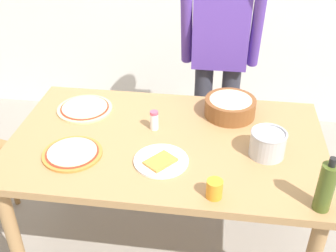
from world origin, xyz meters
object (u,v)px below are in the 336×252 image
dining_table (167,154)px  pizza_cooked_on_tray (72,153)px  salt_shaker (154,120)px  pizza_raw_on_board (85,108)px  plate_with_slice (161,161)px  olive_oil_bottle (326,187)px  popcorn_bowl (230,105)px  person_cook (220,51)px  steel_pot (268,143)px  cup_orange (214,189)px

dining_table → pizza_cooked_on_tray: (-0.43, -0.19, 0.10)m
salt_shaker → dining_table: bearing=-49.0°
pizza_raw_on_board → salt_shaker: size_ratio=2.94×
pizza_raw_on_board → plate_with_slice: size_ratio=1.20×
olive_oil_bottle → pizza_raw_on_board: bearing=152.2°
salt_shaker → pizza_cooked_on_tray: bearing=-141.8°
dining_table → popcorn_bowl: bearing=42.4°
person_cook → plate_with_slice: 0.99m
person_cook → pizza_cooked_on_tray: bearing=-125.1°
plate_with_slice → steel_pot: size_ratio=1.50×
pizza_cooked_on_tray → pizza_raw_on_board: bearing=99.5°
pizza_raw_on_board → salt_shaker: salt_shaker is taller
dining_table → cup_orange: size_ratio=18.82×
plate_with_slice → cup_orange: 0.33m
person_cook → plate_with_slice: (-0.23, -0.95, -0.17)m
plate_with_slice → popcorn_bowl: 0.57m
dining_table → pizza_raw_on_board: pizza_raw_on_board is taller
salt_shaker → plate_with_slice: bearing=-74.6°
plate_with_slice → olive_oil_bottle: (0.70, -0.21, 0.11)m
olive_oil_bottle → cup_orange: bearing=178.9°
pizza_cooked_on_tray → popcorn_bowl: 0.89m
pizza_cooked_on_tray → person_cook: bearing=54.9°
salt_shaker → pizza_raw_on_board: bearing=161.8°
plate_with_slice → salt_shaker: bearing=105.4°
steel_pot → cup_orange: steel_pot is taller
pizza_cooked_on_tray → olive_oil_bottle: bearing=-10.6°
steel_pot → salt_shaker: 0.59m
olive_oil_bottle → steel_pot: 0.40m
person_cook → popcorn_bowl: (0.08, -0.47, -0.12)m
olive_oil_bottle → steel_pot: olive_oil_bottle is taller
dining_table → steel_pot: steel_pot is taller
person_cook → olive_oil_bottle: size_ratio=6.33×
olive_oil_bottle → salt_shaker: bearing=147.6°
pizza_cooked_on_tray → salt_shaker: bearing=38.2°
popcorn_bowl → dining_table: bearing=-137.6°
dining_table → cup_orange: cup_orange is taller
person_cook → popcorn_bowl: 0.49m
olive_oil_bottle → pizza_cooked_on_tray: bearing=169.4°
person_cook → salt_shaker: person_cook is taller
olive_oil_bottle → salt_shaker: 0.92m
person_cook → pizza_cooked_on_tray: size_ratio=5.59×
steel_pot → person_cook: bearing=107.9°
pizza_cooked_on_tray → olive_oil_bottle: size_ratio=1.13×
pizza_cooked_on_tray → popcorn_bowl: popcorn_bowl is taller
pizza_cooked_on_tray → cup_orange: bearing=-16.3°
person_cook → salt_shaker: size_ratio=15.28×
dining_table → olive_oil_bottle: bearing=-30.0°
steel_pot → salt_shaker: size_ratio=1.64×
olive_oil_bottle → cup_orange: olive_oil_bottle is taller
steel_pot → cup_orange: size_ratio=2.04×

